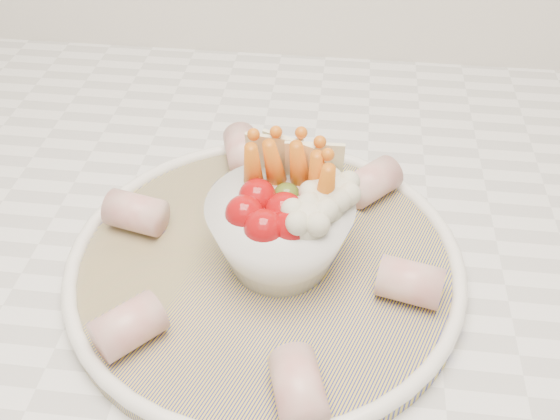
# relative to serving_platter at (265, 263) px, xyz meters

# --- Properties ---
(serving_platter) EXTENTS (0.41, 0.41, 0.02)m
(serving_platter) POSITION_rel_serving_platter_xyz_m (0.00, 0.00, 0.00)
(serving_platter) COLOR navy
(serving_platter) RESTS_ON kitchen_counter
(veggie_bowl) EXTENTS (0.11, 0.11, 0.10)m
(veggie_bowl) POSITION_rel_serving_platter_xyz_m (0.02, 0.00, 0.05)
(veggie_bowl) COLOR white
(veggie_bowl) RESTS_ON serving_platter
(cured_meat_rolls) EXTENTS (0.28, 0.31, 0.03)m
(cured_meat_rolls) POSITION_rel_serving_platter_xyz_m (0.00, 0.00, 0.02)
(cured_meat_rolls) COLOR #BF5A57
(cured_meat_rolls) RESTS_ON serving_platter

